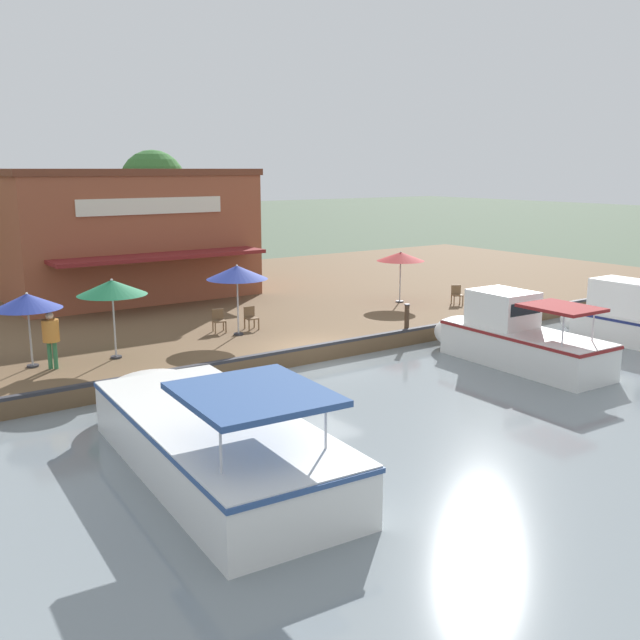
% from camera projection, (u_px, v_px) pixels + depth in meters
% --- Properties ---
extents(ground_plane, '(220.00, 220.00, 0.00)m').
position_uv_depth(ground_plane, '(315.00, 365.00, 24.33)').
color(ground_plane, '#4C5B47').
extents(quay_deck, '(22.00, 56.00, 0.60)m').
position_uv_depth(quay_deck, '(181.00, 307.00, 33.08)').
color(quay_deck, brown).
rests_on(quay_deck, ground).
extents(quay_edge_fender, '(0.20, 50.40, 0.10)m').
position_uv_depth(quay_edge_fender, '(313.00, 346.00, 24.27)').
color(quay_edge_fender, '#2D2D33').
rests_on(quay_edge_fender, quay_deck).
extents(waterfront_restaurant, '(8.93, 11.14, 5.98)m').
position_uv_depth(waterfront_restaurant, '(125.00, 233.00, 33.90)').
color(waterfront_restaurant, brown).
rests_on(waterfront_restaurant, quay_deck).
extents(patio_umbrella_near_quay_edge, '(2.03, 2.03, 2.33)m').
position_uv_depth(patio_umbrella_near_quay_edge, '(27.00, 301.00, 21.53)').
color(patio_umbrella_near_quay_edge, '#B7B7B7').
rests_on(patio_umbrella_near_quay_edge, quay_deck).
extents(patio_umbrella_back_row, '(2.19, 2.19, 2.59)m').
position_uv_depth(patio_umbrella_back_row, '(112.00, 288.00, 22.50)').
color(patio_umbrella_back_row, '#B7B7B7').
rests_on(patio_umbrella_back_row, quay_deck).
extents(patio_umbrella_by_entrance, '(2.16, 2.16, 2.34)m').
position_uv_depth(patio_umbrella_by_entrance, '(401.00, 257.00, 32.15)').
color(patio_umbrella_by_entrance, '#B7B7B7').
rests_on(patio_umbrella_by_entrance, quay_deck).
extents(patio_umbrella_mid_patio_right, '(2.22, 2.22, 2.60)m').
position_uv_depth(patio_umbrella_mid_patio_right, '(237.00, 272.00, 25.70)').
color(patio_umbrella_mid_patio_right, '#B7B7B7').
rests_on(patio_umbrella_mid_patio_right, quay_deck).
extents(cafe_chair_beside_entrance, '(0.53, 0.53, 0.85)m').
position_uv_depth(cafe_chair_beside_entrance, '(219.00, 319.00, 26.57)').
color(cafe_chair_beside_entrance, brown).
rests_on(cafe_chair_beside_entrance, quay_deck).
extents(cafe_chair_mid_patio, '(0.47, 0.47, 0.85)m').
position_uv_depth(cafe_chair_mid_patio, '(251.00, 317.00, 27.04)').
color(cafe_chair_mid_patio, brown).
rests_on(cafe_chair_mid_patio, quay_deck).
extents(cafe_chair_facing_river, '(0.59, 0.59, 0.85)m').
position_uv_depth(cafe_chair_facing_river, '(457.00, 294.00, 31.98)').
color(cafe_chair_facing_river, brown).
rests_on(cafe_chair_facing_river, quay_deck).
extents(person_at_quay_edge, '(0.50, 0.50, 1.77)m').
position_uv_depth(person_at_quay_edge, '(51.00, 333.00, 21.51)').
color(person_at_quay_edge, '#337547').
rests_on(person_at_quay_edge, quay_deck).
extents(motorboat_outer_channel, '(9.52, 3.58, 2.37)m').
position_uv_depth(motorboat_outer_channel, '(201.00, 430.00, 16.14)').
color(motorboat_outer_channel, white).
rests_on(motorboat_outer_channel, river_water).
extents(motorboat_distant_upstream, '(6.97, 2.29, 2.42)m').
position_uv_depth(motorboat_distant_upstream, '(508.00, 337.00, 24.33)').
color(motorboat_distant_upstream, white).
rests_on(motorboat_distant_upstream, river_water).
extents(motorboat_mid_row, '(6.23, 2.01, 2.36)m').
position_uv_depth(motorboat_mid_row, '(630.00, 321.00, 27.09)').
color(motorboat_mid_row, white).
rests_on(motorboat_mid_row, river_water).
extents(mooring_post, '(0.22, 0.22, 1.00)m').
position_uv_depth(mooring_post, '(407.00, 317.00, 26.88)').
color(mooring_post, '#473323').
rests_on(mooring_post, quay_deck).
extents(tree_downstream_bank, '(3.59, 3.42, 6.95)m').
position_uv_depth(tree_downstream_bank, '(152.00, 185.00, 37.11)').
color(tree_downstream_bank, brown).
rests_on(tree_downstream_bank, quay_deck).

